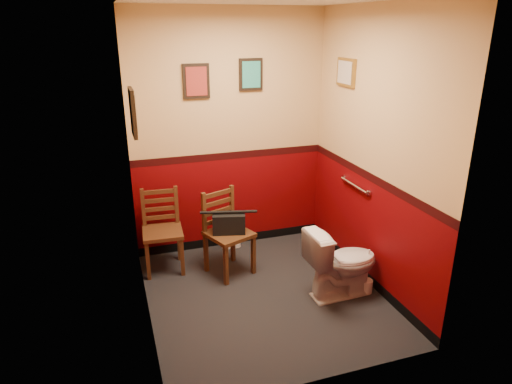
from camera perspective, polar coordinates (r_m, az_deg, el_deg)
floor at (r=4.60m, az=1.00°, el=-12.82°), size 2.20×2.40×0.00m
wall_back at (r=5.14m, az=-3.36°, el=7.16°), size 2.20×0.00×2.70m
wall_front at (r=2.99m, az=8.79°, el=-2.82°), size 2.20×0.00×2.70m
wall_left at (r=3.82m, az=-14.65°, el=1.91°), size 0.00×2.40×2.70m
wall_right at (r=4.50m, az=14.49°, el=4.66°), size 0.00×2.40×2.70m
grab_bar at (r=4.80m, az=12.20°, el=0.83°), size 0.05×0.56×0.06m
framed_print_back_a at (r=4.94m, az=-7.48°, el=13.57°), size 0.28×0.04×0.36m
framed_print_back_b at (r=5.08m, az=-0.64°, el=14.48°), size 0.26×0.04×0.34m
framed_print_left at (r=3.80m, az=-15.12°, el=9.56°), size 0.04×0.30×0.38m
framed_print_right at (r=4.87m, az=11.17°, el=14.46°), size 0.04×0.34×0.28m
toilet at (r=4.52m, az=10.67°, el=-8.68°), size 0.73×0.43×0.70m
toilet_brush at (r=4.75m, az=13.58°, el=-11.23°), size 0.13×0.13×0.47m
chair_left at (r=4.98m, az=-11.63°, el=-4.74°), size 0.44×0.44×0.88m
chair_right at (r=4.82m, az=-3.67°, el=-5.10°), size 0.54×0.54×0.90m
handbag at (r=4.74m, az=-3.41°, el=-3.89°), size 0.36×0.24×0.24m
tp_stack at (r=5.48m, az=-3.10°, el=-6.09°), size 0.23×0.12×0.20m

